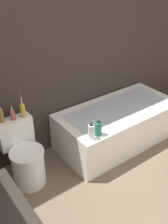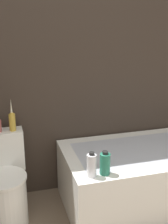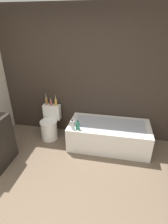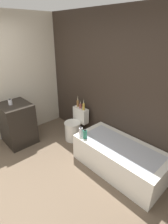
# 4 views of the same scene
# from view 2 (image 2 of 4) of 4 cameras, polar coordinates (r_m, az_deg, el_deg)

# --- Properties ---
(wall_back_tiled) EXTENTS (6.40, 0.06, 2.60)m
(wall_back_tiled) POSITION_cam_2_polar(r_m,az_deg,el_deg) (2.62, -4.70, 11.60)
(wall_back_tiled) COLOR #332821
(wall_back_tiled) RESTS_ON ground_plane
(bathtub) EXTENTS (1.57, 0.76, 0.50)m
(bathtub) POSITION_cam_2_polar(r_m,az_deg,el_deg) (2.81, 12.82, -10.94)
(bathtub) COLOR white
(bathtub) RESTS_ON ground
(toilet) EXTENTS (0.37, 0.50, 0.69)m
(toilet) POSITION_cam_2_polar(r_m,az_deg,el_deg) (2.57, -14.51, -13.14)
(toilet) COLOR white
(toilet) RESTS_ON ground
(vase_bronze) EXTENTS (0.05, 0.05, 0.26)m
(vase_bronze) POSITION_cam_2_polar(r_m,az_deg,el_deg) (2.51, -13.00, -1.49)
(vase_bronze) COLOR gold
(vase_bronze) RESTS_ON toilet
(shampoo_bottle_tall) EXTENTS (0.07, 0.07, 0.19)m
(shampoo_bottle_tall) POSITION_cam_2_polar(r_m,az_deg,el_deg) (2.18, 1.40, -9.72)
(shampoo_bottle_tall) COLOR silver
(shampoo_bottle_tall) RESTS_ON bathtub
(shampoo_bottle_short) EXTENTS (0.07, 0.07, 0.18)m
(shampoo_bottle_short) POSITION_cam_2_polar(r_m,az_deg,el_deg) (2.22, 3.86, -9.39)
(shampoo_bottle_short) COLOR #267259
(shampoo_bottle_short) RESTS_ON bathtub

